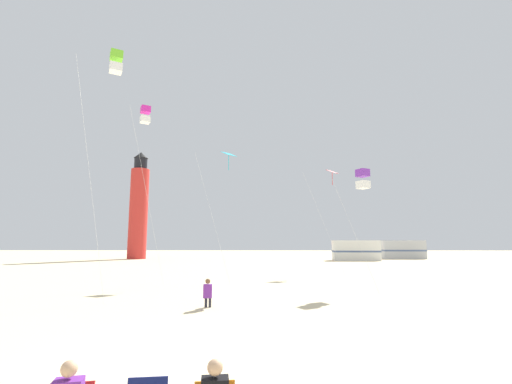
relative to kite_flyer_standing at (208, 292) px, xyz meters
name	(u,v)px	position (x,y,z in m)	size (l,w,h in m)	color
ground	(198,364)	(0.79, -6.31, -0.61)	(200.00, 200.00, 0.00)	beige
kite_flyer_standing	(208,292)	(0.00, 0.00, 0.00)	(0.36, 0.53, 1.16)	#722D99
kite_box_violet	(363,179)	(8.03, 6.00, 5.62)	(2.22, 2.22, 6.81)	silver
kite_diamond_cyan	(228,159)	(-0.38, 10.61, 7.98)	(3.01, 3.01, 9.18)	silver
kite_box_lime	(116,63)	(-5.46, 2.74, 11.27)	(2.53, 2.08, 12.49)	silver
kite_box_magenta	(145,115)	(-5.77, 8.36, 10.50)	(2.18, 2.18, 11.72)	silver
kite_diamond_scarlet	(331,176)	(8.29, 16.54, 7.83)	(3.30, 3.30, 9.02)	silver
lighthouse_distant	(139,208)	(-17.30, 40.01, 7.22)	(2.80, 2.80, 16.80)	red
rv_van_white	(356,250)	(15.32, 36.34, 0.78)	(6.49, 2.48, 2.80)	white
rv_van_silver	(403,250)	(23.90, 41.49, 0.78)	(6.48, 2.45, 2.80)	#B7BABF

